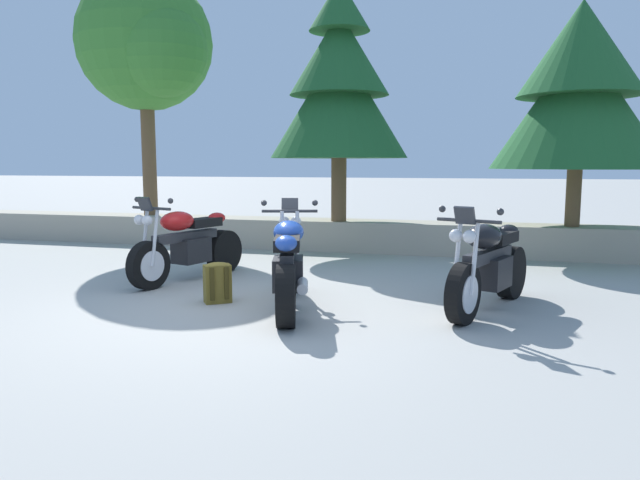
{
  "coord_description": "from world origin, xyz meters",
  "views": [
    {
      "loc": [
        2.56,
        -5.79,
        1.59
      ],
      "look_at": [
        0.66,
        1.2,
        0.65
      ],
      "focal_mm": 33.19,
      "sensor_mm": 36.0,
      "label": 1
    }
  ],
  "objects_px": {
    "motorcycle_blue_centre": "(289,265)",
    "leafy_tree_far_left": "(148,45)",
    "pine_tree_mid_left": "(339,84)",
    "rider_backpack": "(217,282)",
    "pine_tree_mid_right": "(579,89)",
    "motorcycle_red_near_left": "(187,245)",
    "motorcycle_black_far_right": "(489,266)"
  },
  "relations": [
    {
      "from": "leafy_tree_far_left",
      "to": "motorcycle_red_near_left",
      "type": "bearing_deg",
      "value": -53.49
    },
    {
      "from": "motorcycle_black_far_right",
      "to": "pine_tree_mid_right",
      "type": "height_order",
      "value": "pine_tree_mid_right"
    },
    {
      "from": "motorcycle_blue_centre",
      "to": "motorcycle_black_far_right",
      "type": "bearing_deg",
      "value": 13.33
    },
    {
      "from": "leafy_tree_far_left",
      "to": "pine_tree_mid_left",
      "type": "distance_m",
      "value": 3.99
    },
    {
      "from": "leafy_tree_far_left",
      "to": "pine_tree_mid_right",
      "type": "relative_size",
      "value": 1.3
    },
    {
      "from": "rider_backpack",
      "to": "leafy_tree_far_left",
      "type": "bearing_deg",
      "value": 127.67
    },
    {
      "from": "motorcycle_red_near_left",
      "to": "pine_tree_mid_right",
      "type": "bearing_deg",
      "value": 32.05
    },
    {
      "from": "motorcycle_blue_centre",
      "to": "leafy_tree_far_left",
      "type": "xyz_separation_m",
      "value": [
        -4.35,
        4.56,
        3.4
      ]
    },
    {
      "from": "motorcycle_blue_centre",
      "to": "leafy_tree_far_left",
      "type": "bearing_deg",
      "value": 133.68
    },
    {
      "from": "rider_backpack",
      "to": "pine_tree_mid_right",
      "type": "height_order",
      "value": "pine_tree_mid_right"
    },
    {
      "from": "motorcycle_blue_centre",
      "to": "rider_backpack",
      "type": "relative_size",
      "value": 4.3
    },
    {
      "from": "motorcycle_black_far_right",
      "to": "rider_backpack",
      "type": "distance_m",
      "value": 3.04
    },
    {
      "from": "leafy_tree_far_left",
      "to": "pine_tree_mid_right",
      "type": "height_order",
      "value": "leafy_tree_far_left"
    },
    {
      "from": "motorcycle_blue_centre",
      "to": "pine_tree_mid_left",
      "type": "xyz_separation_m",
      "value": [
        -0.47,
        4.34,
        2.49
      ]
    },
    {
      "from": "motorcycle_black_far_right",
      "to": "pine_tree_mid_right",
      "type": "xyz_separation_m",
      "value": [
        1.37,
        3.98,
        2.31
      ]
    },
    {
      "from": "pine_tree_mid_left",
      "to": "motorcycle_blue_centre",
      "type": "bearing_deg",
      "value": -83.8
    },
    {
      "from": "motorcycle_black_far_right",
      "to": "rider_backpack",
      "type": "relative_size",
      "value": 4.22
    },
    {
      "from": "pine_tree_mid_left",
      "to": "pine_tree_mid_right",
      "type": "relative_size",
      "value": 1.16
    },
    {
      "from": "motorcycle_red_near_left",
      "to": "leafy_tree_far_left",
      "type": "relative_size",
      "value": 0.43
    },
    {
      "from": "motorcycle_blue_centre",
      "to": "pine_tree_mid_right",
      "type": "bearing_deg",
      "value": 52.11
    },
    {
      "from": "motorcycle_red_near_left",
      "to": "rider_backpack",
      "type": "relative_size",
      "value": 4.3
    },
    {
      "from": "rider_backpack",
      "to": "pine_tree_mid_left",
      "type": "height_order",
      "value": "pine_tree_mid_left"
    },
    {
      "from": "motorcycle_black_far_right",
      "to": "leafy_tree_far_left",
      "type": "xyz_separation_m",
      "value": [
        -6.47,
        4.06,
        3.4
      ]
    },
    {
      "from": "motorcycle_red_near_left",
      "to": "pine_tree_mid_left",
      "type": "distance_m",
      "value": 4.27
    },
    {
      "from": "pine_tree_mid_right",
      "to": "pine_tree_mid_left",
      "type": "bearing_deg",
      "value": -178.01
    },
    {
      "from": "motorcycle_red_near_left",
      "to": "leafy_tree_far_left",
      "type": "height_order",
      "value": "leafy_tree_far_left"
    },
    {
      "from": "motorcycle_black_far_right",
      "to": "pine_tree_mid_left",
      "type": "bearing_deg",
      "value": 123.94
    },
    {
      "from": "motorcycle_red_near_left",
      "to": "rider_backpack",
      "type": "bearing_deg",
      "value": -48.9
    },
    {
      "from": "pine_tree_mid_right",
      "to": "motorcycle_blue_centre",
      "type": "bearing_deg",
      "value": -127.89
    },
    {
      "from": "rider_backpack",
      "to": "pine_tree_mid_right",
      "type": "bearing_deg",
      "value": 45.28
    },
    {
      "from": "motorcycle_blue_centre",
      "to": "rider_backpack",
      "type": "distance_m",
      "value": 0.92
    },
    {
      "from": "motorcycle_blue_centre",
      "to": "pine_tree_mid_left",
      "type": "relative_size",
      "value": 0.48
    }
  ]
}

